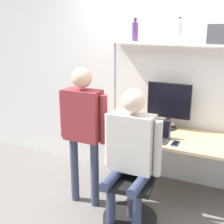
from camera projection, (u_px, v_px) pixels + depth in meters
ground_plane at (153, 209)px, 3.43m from camera, size 12.00×12.00×0.00m
wall_back at (178, 76)px, 3.73m from camera, size 8.00×0.06×2.70m
desk at (166, 141)px, 3.58m from camera, size 1.66×0.75×0.74m
shelf_unit at (176, 70)px, 3.57m from camera, size 1.57×0.22×1.76m
monitor at (169, 104)px, 3.69m from camera, size 0.52×0.23×0.55m
laptop at (156, 133)px, 3.43m from camera, size 0.31×0.22×0.22m
cell_phone at (175, 143)px, 3.30m from camera, size 0.07×0.15×0.01m
office_chair at (131, 194)px, 3.19m from camera, size 0.56×0.56×0.94m
person_seated at (131, 148)px, 2.99m from camera, size 0.59×0.47×1.39m
person_standing at (83, 121)px, 3.29m from camera, size 0.56×0.21×1.54m
bottle_clear at (179, 32)px, 3.44m from camera, size 0.07×0.07×0.27m
bottle_purple at (135, 31)px, 3.66m from camera, size 0.07×0.07×0.27m
storage_box at (222, 34)px, 3.26m from camera, size 0.28×0.20×0.20m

